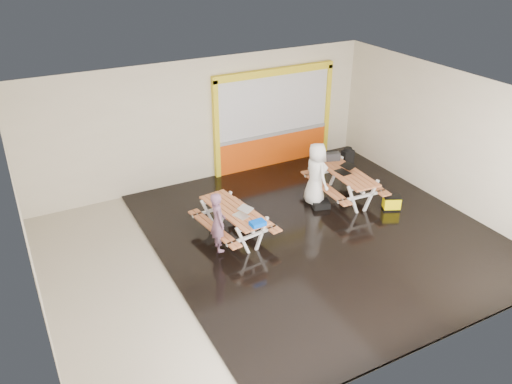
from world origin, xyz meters
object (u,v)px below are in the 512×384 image
picnic_table_right (345,178)px  toolbox (331,156)px  person_right (316,174)px  blue_pouch (258,223)px  person_left (218,222)px  laptop_right (345,170)px  laptop_left (243,213)px  fluke_bag (392,203)px  backpack (347,157)px  dark_case (321,204)px  picnic_table_left (234,216)px

picnic_table_right → toolbox: size_ratio=4.29×
person_right → blue_pouch: (-2.43, -1.37, -0.05)m
person_left → person_right: bearing=-67.3°
person_left → laptop_right: (3.94, 0.72, 0.09)m
picnic_table_right → toolbox: bearing=83.6°
laptop_left → toolbox: bearing=23.1°
toolbox → fluke_bag: 2.09m
laptop_left → blue_pouch: (0.10, -0.54, -0.00)m
laptop_left → fluke_bag: laptop_left is taller
fluke_bag → laptop_left: bearing=174.7°
person_left → fluke_bag: bearing=-86.8°
toolbox → person_right: bearing=-144.9°
backpack → blue_pouch: bearing=-152.2°
laptop_right → picnic_table_right: bearing=33.8°
backpack → fluke_bag: bearing=-89.9°
person_left → dark_case: person_left is taller
person_right → blue_pouch: 2.79m
blue_pouch → dark_case: size_ratio=0.75×
picnic_table_right → person_left: size_ratio=1.57×
laptop_right → person_right: bearing=168.5°
person_left → person_right: size_ratio=0.83×
laptop_left → backpack: 4.37m
person_left → fluke_bag: size_ratio=2.68×
dark_case → person_right: bearing=92.8°
person_right → blue_pouch: size_ratio=5.17×
picnic_table_right → laptop_right: 0.26m
person_right → backpack: 1.72m
picnic_table_left → backpack: 4.33m
backpack → dark_case: bearing=-147.0°
laptop_left → person_left: bearing=-175.0°
picnic_table_right → fluke_bag: (0.73, -1.08, -0.42)m
toolbox → fluke_bag: bearing=-70.7°
person_left → fluke_bag: (4.72, -0.32, -0.59)m
person_left → dark_case: size_ratio=3.21×
person_right → laptop_left: (-2.53, -0.83, -0.05)m
picnic_table_left → laptop_right: bearing=5.5°
person_right → blue_pouch: person_right is taller
person_left → person_right: 3.28m
laptop_left → dark_case: 2.70m
picnic_table_left → fluke_bag: picnic_table_left is taller
laptop_left → backpack: bearing=20.9°
backpack → laptop_left: bearing=-159.1°
picnic_table_right → laptop_left: laptop_left is taller
picnic_table_left → person_left: (-0.57, -0.40, 0.22)m
picnic_table_right → fluke_bag: size_ratio=4.21×
person_right → dark_case: bearing=-174.6°
picnic_table_right → dark_case: (-0.81, -0.14, -0.52)m
person_right → fluke_bag: bearing=-125.1°
picnic_table_right → dark_case: size_ratio=5.04×
person_right → laptop_left: person_right is taller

